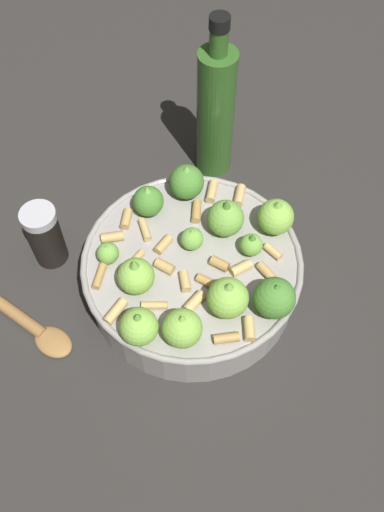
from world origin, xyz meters
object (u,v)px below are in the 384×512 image
object	(u,v)px
cooking_pan	(194,270)
olive_oil_bottle	(216,111)
pepper_shaker	(45,236)
wooden_spoon	(10,310)

from	to	relation	value
cooking_pan	olive_oil_bottle	xyz separation A→B (m)	(-0.02, 0.22, 0.06)
pepper_shaker	wooden_spoon	xyz separation A→B (m)	(-0.02, -0.09, -0.04)
cooking_pan	olive_oil_bottle	distance (m)	0.23
wooden_spoon	olive_oil_bottle	bearing A→B (deg)	58.18
cooking_pan	pepper_shaker	distance (m)	0.20
olive_oil_bottle	wooden_spoon	xyz separation A→B (m)	(-0.19, -0.31, -0.10)
wooden_spoon	cooking_pan	bearing A→B (deg)	23.24
pepper_shaker	olive_oil_bottle	distance (m)	0.28
olive_oil_bottle	wooden_spoon	size ratio (longest dim) A/B	1.12
pepper_shaker	olive_oil_bottle	bearing A→B (deg)	51.37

